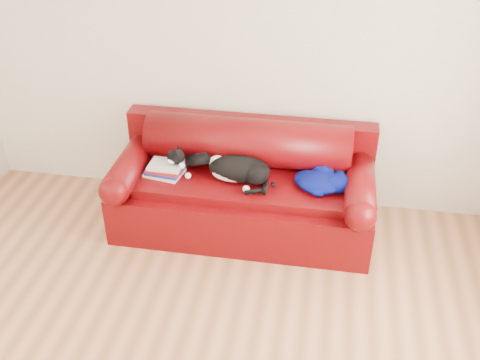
# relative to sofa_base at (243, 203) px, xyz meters

# --- Properties ---
(room_shell) EXTENTS (4.52, 4.02, 2.61)m
(room_shell) POSITION_rel_sofa_base_xyz_m (-0.07, -1.48, 1.43)
(room_shell) COLOR beige
(room_shell) RESTS_ON ground
(sofa_base) EXTENTS (2.10, 0.90, 0.50)m
(sofa_base) POSITION_rel_sofa_base_xyz_m (0.00, 0.00, 0.00)
(sofa_base) COLOR #400203
(sofa_base) RESTS_ON ground
(sofa_back) EXTENTS (2.10, 1.01, 0.88)m
(sofa_back) POSITION_rel_sofa_base_xyz_m (0.00, 0.24, 0.30)
(sofa_back) COLOR #400203
(sofa_back) RESTS_ON ground
(book_stack) EXTENTS (0.33, 0.27, 0.10)m
(book_stack) POSITION_rel_sofa_base_xyz_m (-0.63, -0.07, 0.31)
(book_stack) COLOR white
(book_stack) RESTS_ON sofa_base
(cat) EXTENTS (0.66, 0.44, 0.25)m
(cat) POSITION_rel_sofa_base_xyz_m (-0.03, -0.05, 0.36)
(cat) COLOR black
(cat) RESTS_ON sofa_base
(blanket) EXTENTS (0.49, 0.40, 0.13)m
(blanket) POSITION_rel_sofa_base_xyz_m (0.63, -0.04, 0.32)
(blanket) COLOR #02054D
(blanket) RESTS_ON sofa_base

